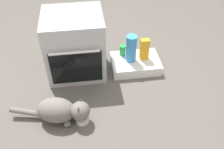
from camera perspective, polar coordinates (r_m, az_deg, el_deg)
name	(u,v)px	position (r m, az deg, el deg)	size (l,w,h in m)	color
ground	(84,97)	(2.44, -6.50, -5.15)	(8.00, 8.00, 0.00)	#56514C
oven	(75,45)	(2.54, -8.50, 6.71)	(0.58, 0.55, 0.66)	#B7BABF
pantry_cabinet	(135,63)	(2.72, 5.39, 2.54)	(0.51, 0.36, 0.11)	white
food_bowl	(82,119)	(2.23, -6.85, -10.14)	(0.12, 0.12, 0.07)	white
cat	(61,110)	(2.19, -11.67, -8.09)	(0.71, 0.29, 0.24)	slate
soda_can	(123,50)	(2.71, 2.44, 5.58)	(0.07, 0.07, 0.12)	green
water_bottle	(131,48)	(2.59, 4.43, 5.98)	(0.11, 0.11, 0.30)	#388CD1
juice_carton	(144,49)	(2.64, 7.45, 5.77)	(0.09, 0.06, 0.24)	orange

